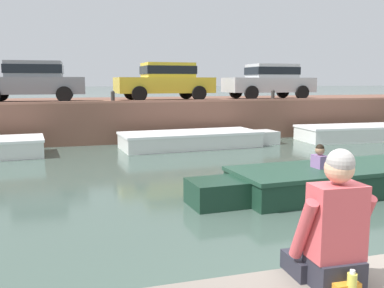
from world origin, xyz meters
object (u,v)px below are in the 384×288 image
boat_moored_east_white (362,133)px  mooring_bollard_mid (113,96)px  motorboat_passing (339,179)px  person_seated_left (332,232)px  car_centre_yellow (166,80)px  mooring_bollard_east (273,95)px  boat_moored_central_white (197,139)px  car_left_inner_grey (32,80)px  car_right_inner_silver (270,80)px  bottle_drink (352,286)px

boat_moored_east_white → mooring_bollard_mid: size_ratio=12.46×
motorboat_passing → person_seated_left: size_ratio=6.41×
car_centre_yellow → mooring_bollard_east: size_ratio=9.14×
boat_moored_central_white → motorboat_passing: 6.83m
car_left_inner_grey → car_right_inner_silver: bearing=0.0°
car_right_inner_silver → mooring_bollard_mid: size_ratio=8.81×
motorboat_passing → mooring_bollard_mid: size_ratio=13.89×
car_right_inner_silver → mooring_bollard_mid: bearing=-166.0°
car_left_inner_grey → person_seated_left: bearing=-79.5°
boat_moored_central_white → car_left_inner_grey: bearing=147.9°
boat_moored_central_white → mooring_bollard_mid: mooring_bollard_mid is taller
car_centre_yellow → boat_moored_central_white: bearing=-85.5°
boat_moored_east_white → car_left_inner_grey: size_ratio=1.35×
car_right_inner_silver → mooring_bollard_mid: car_right_inner_silver is taller
boat_moored_east_white → person_seated_left: (-9.52, -11.61, 0.95)m
car_centre_yellow → person_seated_left: 15.39m
motorboat_passing → car_right_inner_silver: bearing=70.6°
boat_moored_east_white → car_left_inner_grey: 12.98m
mooring_bollard_mid → mooring_bollard_east: same height
mooring_bollard_east → bottle_drink: (-6.51, -13.61, -0.78)m
motorboat_passing → boat_moored_east_white: bearing=48.7°
mooring_bollard_mid → person_seated_left: bearing=-90.1°
mooring_bollard_east → bottle_drink: mooring_bollard_east is taller
boat_moored_central_white → bottle_drink: (-2.73, -11.94, 0.69)m
boat_moored_east_white → motorboat_passing: motorboat_passing is taller
car_left_inner_grey → mooring_bollard_east: size_ratio=9.21×
mooring_bollard_east → person_seated_left: (-6.50, -13.36, -0.50)m
car_right_inner_silver → bottle_drink: car_right_inner_silver is taller
car_left_inner_grey → mooring_bollard_mid: size_ratio=9.21×
person_seated_left → bottle_drink: size_ratio=4.73×
mooring_bollard_mid → motorboat_passing: bearing=-66.7°
boat_moored_east_white → person_seated_left: person_seated_left is taller
boat_moored_east_white → mooring_bollard_mid: mooring_bollard_mid is taller
car_centre_yellow → car_right_inner_silver: (4.81, -0.00, -0.00)m
boat_moored_east_white → mooring_bollard_mid: 9.76m
boat_moored_east_white → bottle_drink: 15.23m
boat_moored_east_white → mooring_bollard_east: bearing=150.0°
car_centre_yellow → bottle_drink: (-2.45, -15.40, -1.39)m
mooring_bollard_mid → boat_moored_central_white: bearing=-31.8°
boat_moored_east_white → boat_moored_central_white: bearing=179.3°
mooring_bollard_mid → person_seated_left: 13.37m
boat_moored_east_white → car_right_inner_silver: bearing=122.7°
boat_moored_east_white → car_centre_yellow: size_ratio=1.36×
mooring_bollard_mid → bottle_drink: mooring_bollard_mid is taller
boat_moored_east_white → car_left_inner_grey: (-12.32, 3.54, 2.06)m
mooring_bollard_mid → bottle_drink: size_ratio=2.18×
mooring_bollard_east → person_seated_left: 14.86m
car_right_inner_silver → bottle_drink: size_ratio=19.22×
motorboat_passing → person_seated_left: bearing=-126.6°
boat_moored_central_white → person_seated_left: (-2.72, -11.69, 0.97)m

